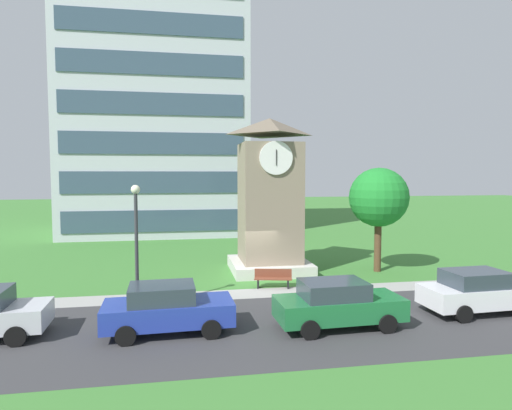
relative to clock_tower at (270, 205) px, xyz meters
The scene contains 11 objects.
ground_plane 4.71m from the clock_tower, 115.02° to the right, with size 160.00×160.00×0.00m, color #3D7A33.
street_asphalt 9.70m from the clock_tower, 97.69° to the right, with size 120.00×7.20×0.01m, color #38383A.
kerb_strip 5.95m from the clock_tower, 105.03° to the right, with size 120.00×1.60×0.01m, color #9E9E99.
office_building 22.32m from the clock_tower, 110.95° to the left, with size 16.05×10.92×28.80m.
clock_tower is the anchor object (origin of this frame).
park_bench 4.90m from the clock_tower, 98.89° to the right, with size 1.86×0.87×0.88m.
street_lamp 9.02m from the clock_tower, 137.86° to the right, with size 0.36×0.36×5.04m.
tree_by_building 6.10m from the clock_tower, 10.62° to the right, with size 3.30×3.30×5.83m.
parked_car_blue 10.76m from the clock_tower, 121.55° to the right, with size 4.47×2.16×1.69m.
parked_car_green 9.80m from the clock_tower, 86.58° to the right, with size 4.58×2.12×1.69m.
parked_car_white 11.33m from the clock_tower, 52.75° to the right, with size 4.61×2.16×1.69m.
Camera 1 is at (-3.72, -21.27, 5.47)m, focal length 30.56 mm.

